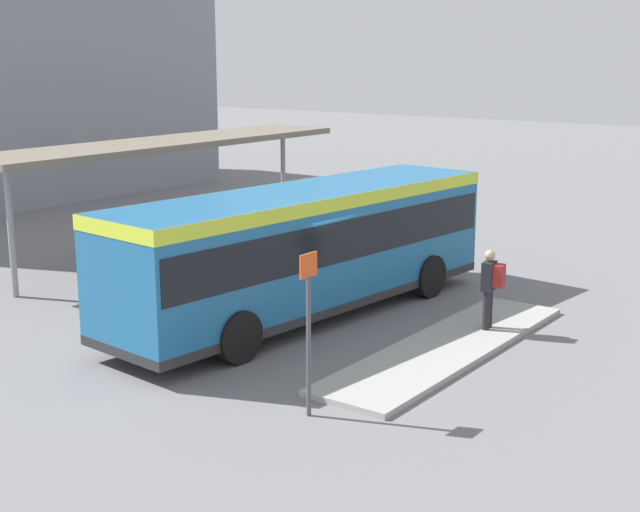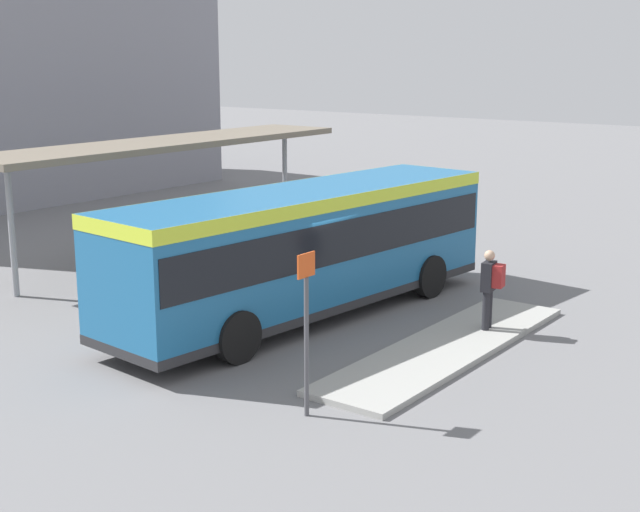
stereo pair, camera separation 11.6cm
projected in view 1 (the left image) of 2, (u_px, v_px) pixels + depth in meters
The scene contains 9 objects.
ground_plane at pixel (307, 316), 20.62m from camera, with size 120.00×120.00×0.00m, color slate.
curb_island at pixel (447, 347), 18.26m from camera, with size 7.68×1.80×0.12m.
city_bus at pixel (307, 243), 20.24m from camera, with size 10.69×3.43×2.95m.
pedestrian_waiting at pixel (491, 284), 19.06m from camera, with size 0.46×0.49×1.74m.
bicycle_yellow at pixel (427, 228), 29.17m from camera, with size 0.48×1.57×0.68m.
bicycle_black at pixel (404, 226), 29.63m from camera, with size 0.48×1.53×0.66m.
bicycle_blue at pixel (380, 223), 29.99m from camera, with size 0.48×1.61×0.70m.
station_shelter at pixel (167, 145), 25.73m from camera, with size 12.65×2.57×3.49m.
platform_sign at pixel (309, 327), 14.61m from camera, with size 0.44×0.08×2.80m.
Camera 1 is at (-15.79, -11.95, 5.95)m, focal length 50.00 mm.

